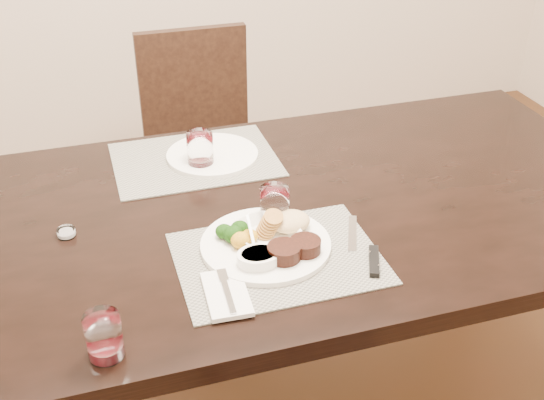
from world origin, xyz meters
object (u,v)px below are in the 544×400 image
object	(u,v)px
steak_knife	(369,254)
cracker_bowl	(265,233)
wine_glass_near	(275,208)
dinner_plate	(272,241)
far_plate	(212,155)
chair_far	(202,137)

from	to	relation	value
steak_knife	cracker_bowl	bearing A→B (deg)	171.48
wine_glass_near	cracker_bowl	bearing A→B (deg)	-123.56
dinner_plate	cracker_bowl	world-z (taller)	cracker_bowl
cracker_bowl	far_plate	size ratio (longest dim) A/B	0.73
dinner_plate	cracker_bowl	distance (m)	0.03
steak_knife	dinner_plate	bearing A→B (deg)	176.65
far_plate	steak_knife	bearing A→B (deg)	-68.05
cracker_bowl	dinner_plate	bearing A→B (deg)	-74.38
chair_far	cracker_bowl	bearing A→B (deg)	-93.48
steak_knife	far_plate	world-z (taller)	steak_knife
wine_glass_near	far_plate	size ratio (longest dim) A/B	0.37
cracker_bowl	far_plate	xyz separation A→B (m)	(-0.02, 0.45, -0.01)
chair_far	wine_glass_near	distance (m)	1.06
chair_far	far_plate	size ratio (longest dim) A/B	3.41
steak_knife	cracker_bowl	size ratio (longest dim) A/B	1.31
cracker_bowl	far_plate	bearing A→B (deg)	93.15
dinner_plate	far_plate	bearing A→B (deg)	117.69
dinner_plate	far_plate	xyz separation A→B (m)	(-0.03, 0.48, -0.01)
chair_far	wine_glass_near	size ratio (longest dim) A/B	9.19
cracker_bowl	wine_glass_near	world-z (taller)	wine_glass_near
wine_glass_near	chair_far	bearing A→B (deg)	88.77
dinner_plate	wine_glass_near	distance (m)	0.10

